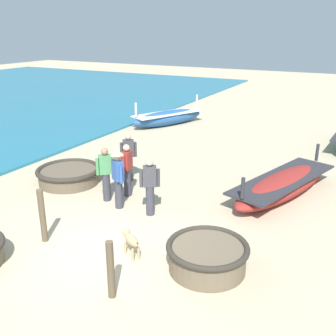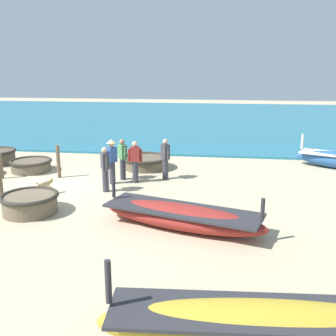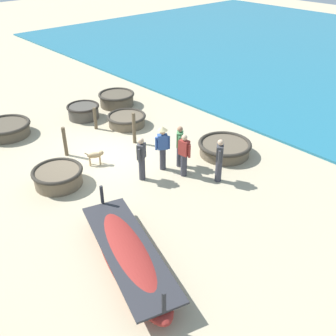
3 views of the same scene
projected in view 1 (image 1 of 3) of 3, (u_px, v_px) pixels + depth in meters
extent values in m
plane|color=#BCAD8C|center=(99.00, 252.00, 8.72)|extent=(80.00, 80.00, 0.00)
cylinder|color=brown|center=(207.00, 258.00, 8.00)|extent=(1.57, 1.57, 0.53)
torus|color=#332D26|center=(208.00, 247.00, 7.91)|extent=(1.70, 1.70, 0.13)
cylinder|color=brown|center=(69.00, 176.00, 12.50)|extent=(1.88, 1.88, 0.44)
torus|color=#332D26|center=(68.00, 170.00, 12.42)|extent=(2.03, 2.03, 0.15)
ellipsoid|color=#285693|center=(168.00, 118.00, 19.90)|extent=(2.64, 4.21, 0.73)
cube|color=silver|center=(168.00, 113.00, 19.82)|extent=(2.54, 3.92, 0.06)
cylinder|color=silver|center=(197.00, 101.00, 20.78)|extent=(0.10, 0.10, 0.66)
cylinder|color=silver|center=(136.00, 110.00, 18.58)|extent=(0.10, 0.10, 0.66)
ellipsoid|color=maroon|center=(283.00, 185.00, 11.56)|extent=(2.44, 4.75, 0.62)
cube|color=#2D2D33|center=(283.00, 179.00, 11.49)|extent=(2.38, 4.41, 0.06)
cylinder|color=#2D2D33|center=(317.00, 152.00, 12.79)|extent=(0.10, 0.10, 0.56)
cylinder|color=#2D2D33|center=(243.00, 188.00, 9.95)|extent=(0.10, 0.10, 0.56)
cylinder|color=#383842|center=(150.00, 200.00, 10.31)|extent=(0.22, 0.22, 0.82)
cube|color=#3D3D42|center=(150.00, 176.00, 10.08)|extent=(0.40, 0.37, 0.54)
sphere|color=#DBB28E|center=(149.00, 162.00, 9.95)|extent=(0.20, 0.20, 0.20)
cylinder|color=#3D3D42|center=(141.00, 178.00, 10.08)|extent=(0.09, 0.09, 0.48)
cylinder|color=#3D3D42|center=(158.00, 178.00, 10.12)|extent=(0.09, 0.09, 0.48)
cylinder|color=#383842|center=(129.00, 168.00, 12.64)|extent=(0.22, 0.22, 0.82)
cube|color=#3D3D42|center=(128.00, 148.00, 12.41)|extent=(0.40, 0.38, 0.54)
sphere|color=#DBB28E|center=(128.00, 137.00, 12.28)|extent=(0.20, 0.20, 0.20)
cylinder|color=#3D3D42|center=(121.00, 150.00, 12.39)|extent=(0.09, 0.09, 0.48)
cylinder|color=#3D3D42|center=(135.00, 149.00, 12.46)|extent=(0.09, 0.09, 0.48)
cylinder|color=#383842|center=(119.00, 194.00, 10.71)|extent=(0.22, 0.22, 0.82)
cube|color=#33569E|center=(118.00, 170.00, 10.48)|extent=(0.40, 0.37, 0.54)
sphere|color=tan|center=(117.00, 157.00, 10.35)|extent=(0.20, 0.20, 0.20)
cylinder|color=#33569E|center=(121.00, 175.00, 10.32)|extent=(0.09, 0.09, 0.48)
cylinder|color=#33569E|center=(115.00, 170.00, 10.68)|extent=(0.09, 0.09, 0.48)
cone|color=#D1BC84|center=(117.00, 152.00, 10.31)|extent=(0.36, 0.36, 0.14)
cylinder|color=#383842|center=(128.00, 182.00, 11.50)|extent=(0.22, 0.22, 0.82)
cube|color=maroon|center=(127.00, 160.00, 11.27)|extent=(0.26, 0.36, 0.54)
sphere|color=#DBB28E|center=(126.00, 148.00, 11.14)|extent=(0.20, 0.20, 0.20)
cylinder|color=maroon|center=(123.00, 164.00, 11.09)|extent=(0.09, 0.09, 0.48)
cylinder|color=maroon|center=(130.00, 160.00, 11.48)|extent=(0.09, 0.09, 0.48)
cylinder|color=#383842|center=(107.00, 187.00, 11.18)|extent=(0.22, 0.22, 0.82)
cube|color=#4C8E56|center=(105.00, 164.00, 10.95)|extent=(0.40, 0.39, 0.54)
sphere|color=#A37556|center=(104.00, 151.00, 10.82)|extent=(0.20, 0.20, 0.20)
cylinder|color=#4C8E56|center=(97.00, 167.00, 10.91)|extent=(0.09, 0.09, 0.48)
cylinder|color=#4C8E56|center=(113.00, 165.00, 11.02)|extent=(0.09, 0.09, 0.48)
ellipsoid|color=tan|center=(132.00, 240.00, 8.43)|extent=(0.55, 0.43, 0.22)
sphere|color=tan|center=(126.00, 232.00, 8.60)|extent=(0.18, 0.18, 0.18)
cylinder|color=tan|center=(137.00, 243.00, 8.21)|extent=(0.20, 0.14, 0.16)
cylinder|color=tan|center=(125.00, 247.00, 8.62)|extent=(0.06, 0.06, 0.28)
cylinder|color=tan|center=(131.00, 245.00, 8.69)|extent=(0.06, 0.06, 0.28)
cylinder|color=tan|center=(133.00, 255.00, 8.33)|extent=(0.06, 0.06, 0.28)
cylinder|color=tan|center=(139.00, 253.00, 8.40)|extent=(0.06, 0.06, 0.28)
cylinder|color=brown|center=(111.00, 270.00, 7.08)|extent=(0.14, 0.14, 1.15)
cylinder|color=brown|center=(42.00, 216.00, 8.95)|extent=(0.14, 0.14, 1.29)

